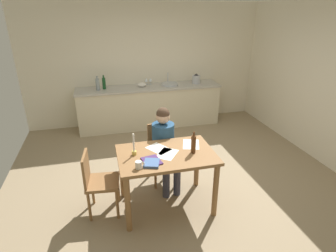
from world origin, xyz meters
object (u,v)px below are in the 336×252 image
chair_at_table (162,150)px  stovetop_kettle (196,79)px  bottle_vinegar (104,83)px  wine_glass_near_sink (150,80)px  person_seated (165,143)px  bottle_oil (98,84)px  chair_side_empty (98,181)px  wine_bottle_on_table (193,144)px  coffee_mug (139,165)px  wine_glass_by_kettle (146,80)px  dining_table (166,162)px  candlestick (134,149)px  mixing_bowl (142,85)px  book_cookery (152,163)px  sink_unit (170,84)px  book_magazine (152,161)px

chair_at_table → stovetop_kettle: (1.29, 2.14, 0.50)m
bottle_vinegar → wine_glass_near_sink: size_ratio=1.86×
chair_at_table → person_seated: (0.01, -0.15, 0.18)m
bottle_oil → stovetop_kettle: bearing=0.7°
chair_side_empty → wine_glass_near_sink: wine_glass_near_sink is taller
wine_bottle_on_table → coffee_mug: bearing=-164.4°
coffee_mug → wine_bottle_on_table: bearing=15.6°
bottle_oil → wine_glass_by_kettle: bottle_oil is taller
chair_side_empty → coffee_mug: size_ratio=7.72×
chair_at_table → dining_table: bearing=-97.8°
dining_table → wine_glass_near_sink: wine_glass_near_sink is taller
candlestick → mixing_bowl: 2.79m
dining_table → coffee_mug: 0.50m
chair_side_empty → book_cookery: (0.64, -0.30, 0.33)m
chair_side_empty → sink_unit: (1.63, 2.70, 0.45)m
sink_unit → mixing_bowl: size_ratio=1.83×
coffee_mug → stovetop_kettle: size_ratio=0.50×
chair_at_table → bottle_vinegar: size_ratio=3.09×
stovetop_kettle → wine_glass_by_kettle: bearing=172.2°
bottle_vinegar → bottle_oil: bearing=-155.2°
chair_side_empty → stovetop_kettle: 3.54m
chair_at_table → chair_side_empty: size_ratio=1.04×
book_magazine → wine_glass_by_kettle: 3.13m
chair_side_empty → stovetop_kettle: bearing=50.2°
book_magazine → wine_glass_near_sink: bearing=68.2°
dining_table → wine_bottle_on_table: (0.33, -0.06, 0.25)m
candlestick → dining_table: bearing=-9.3°
dining_table → wine_glass_near_sink: bearing=82.8°
person_seated → bottle_oil: size_ratio=4.12×
book_magazine → stovetop_kettle: size_ratio=1.09×
bottle_oil → candlestick: bearing=-82.3°
coffee_mug → book_magazine: 0.21m
coffee_mug → sink_unit: size_ratio=0.31×
wine_bottle_on_table → wine_glass_by_kettle: wine_bottle_on_table is taller
candlestick → sink_unit: bearing=66.9°
chair_side_empty → wine_glass_by_kettle: wine_glass_by_kettle is taller
dining_table → wine_bottle_on_table: size_ratio=4.27×
dining_table → chair_side_empty: (-0.86, 0.09, -0.19)m
mixing_bowl → stovetop_kettle: size_ratio=0.89×
chair_at_table → sink_unit: (0.68, 2.15, 0.42)m
book_magazine → bottle_oil: (-0.54, 2.91, 0.23)m
person_seated → coffee_mug: (-0.48, -0.75, 0.16)m
mixing_bowl → wine_glass_by_kettle: (0.12, 0.13, 0.06)m
candlestick → book_magazine: 0.29m
bottle_vinegar → sink_unit: bearing=-1.2°
person_seated → wine_bottle_on_table: (0.23, -0.56, 0.23)m
book_magazine → stovetop_kettle: stovetop_kettle is taller
person_seated → book_magazine: (-0.31, -0.64, 0.12)m
sink_unit → wine_bottle_on_table: bearing=-98.7°
sink_unit → wine_glass_by_kettle: bearing=163.4°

